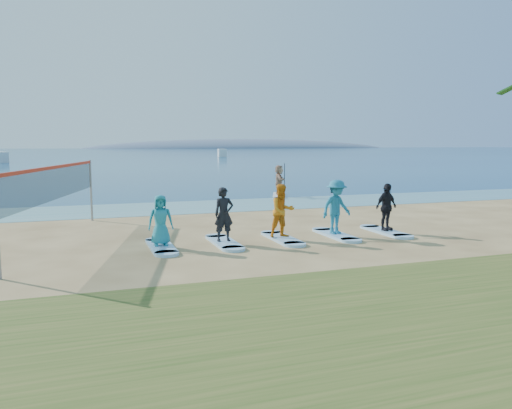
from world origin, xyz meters
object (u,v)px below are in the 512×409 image
object	(u,v)px
boat_offshore_b	(222,157)
surfboard_3	(336,235)
volleyball_net	(56,183)
surfboard_0	(161,247)
student_0	(160,220)
paddleboarder	(279,180)
paddleboard	(279,196)
surfboard_2	(282,238)
student_2	(282,211)
surfboard_4	(385,231)
surfboard_1	(224,242)
student_4	(386,207)
student_1	(224,214)
student_3	(336,207)

from	to	relation	value
boat_offshore_b	surfboard_3	xyz separation A→B (m)	(-23.41, -100.23, 0.04)
volleyball_net	surfboard_0	world-z (taller)	volleyball_net
surfboard_3	volleyball_net	bearing A→B (deg)	166.94
surfboard_0	student_0	size ratio (longest dim) A/B	1.42
paddleboarder	surfboard_3	world-z (taller)	paddleboarder
volleyball_net	paddleboard	world-z (taller)	volleyball_net
paddleboard	surfboard_3	size ratio (longest dim) A/B	1.36
surfboard_2	student_2	world-z (taller)	student_2
student_0	surfboard_4	world-z (taller)	student_0
paddleboarder	surfboard_1	xyz separation A→B (m)	(-6.90, -12.54, -0.96)
paddleboard	paddleboarder	bearing A→B (deg)	0.00
surfboard_0	student_0	bearing A→B (deg)	0.00
boat_offshore_b	paddleboard	bearing A→B (deg)	-92.57
paddleboarder	surfboard_2	distance (m)	13.50
surfboard_0	student_4	distance (m)	8.02
student_1	student_3	bearing A→B (deg)	-1.63
paddleboarder	student_3	world-z (taller)	student_3
paddleboard	student_0	size ratio (longest dim) A/B	1.94
surfboard_0	paddleboard	bearing A→B (deg)	54.67
surfboard_0	student_3	size ratio (longest dim) A/B	1.19
paddleboarder	student_4	xyz separation A→B (m)	(-0.92, -12.54, -0.07)
surfboard_1	student_3	distance (m)	4.10
surfboard_2	student_4	bearing A→B (deg)	0.00
surfboard_4	student_4	size ratio (longest dim) A/B	1.31
surfboard_0	student_1	size ratio (longest dim) A/B	1.28
paddleboard	student_4	distance (m)	12.61
boat_offshore_b	student_3	distance (m)	102.93
boat_offshore_b	student_4	distance (m)	102.50
surfboard_0	surfboard_2	bearing A→B (deg)	0.00
paddleboard	student_2	distance (m)	13.50
surfboard_2	student_2	distance (m)	0.93
paddleboard	student_1	bearing A→B (deg)	-96.66
paddleboard	paddleboarder	world-z (taller)	paddleboarder
paddleboard	surfboard_1	world-z (taller)	paddleboard
student_0	student_3	size ratio (longest dim) A/B	0.83
surfboard_2	surfboard_0	bearing A→B (deg)	180.00
student_1	student_3	size ratio (longest dim) A/B	0.92
student_1	surfboard_1	bearing A→B (deg)	0.00
student_4	student_3	bearing A→B (deg)	164.51
surfboard_1	surfboard_4	world-z (taller)	same
paddleboarder	surfboard_1	bearing A→B (deg)	167.00
boat_offshore_b	student_3	xyz separation A→B (m)	(-23.41, -100.23, 1.02)
volleyball_net	student_3	distance (m)	9.25
paddleboarder	surfboard_1	world-z (taller)	paddleboarder
surfboard_2	surfboard_3	distance (m)	1.99
volleyball_net	student_0	size ratio (longest dim) A/B	5.70
student_1	boat_offshore_b	bearing A→B (deg)	73.08
paddleboard	student_3	distance (m)	12.91
student_0	volleyball_net	bearing A→B (deg)	147.19
surfboard_0	surfboard_1	distance (m)	1.99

